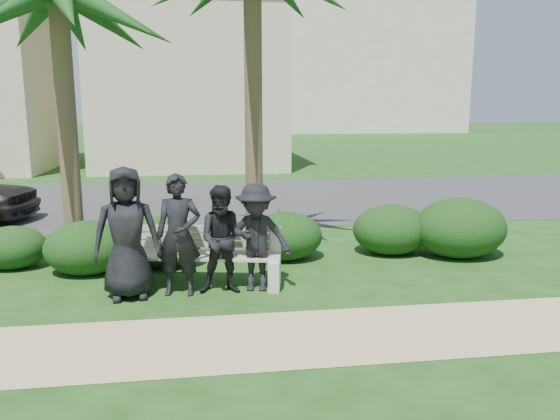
{
  "coord_description": "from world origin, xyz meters",
  "views": [
    {
      "loc": [
        -0.63,
        -7.69,
        2.65
      ],
      "look_at": [
        0.64,
        1.0,
        0.99
      ],
      "focal_mm": 35.0,
      "sensor_mm": 36.0,
      "label": 1
    }
  ],
  "objects_px": {
    "man_b": "(179,235)",
    "man_d": "(256,238)",
    "park_bench": "(198,261)",
    "man_a": "(127,233)",
    "man_c": "(224,240)"
  },
  "relations": [
    {
      "from": "man_a",
      "to": "man_c",
      "type": "bearing_deg",
      "value": -7.69
    },
    {
      "from": "man_a",
      "to": "man_c",
      "type": "xyz_separation_m",
      "value": [
        1.35,
        0.01,
        -0.15
      ]
    },
    {
      "from": "man_b",
      "to": "man_d",
      "type": "bearing_deg",
      "value": 7.29
    },
    {
      "from": "man_c",
      "to": "park_bench",
      "type": "bearing_deg",
      "value": 140.59
    },
    {
      "from": "man_a",
      "to": "man_c",
      "type": "height_order",
      "value": "man_a"
    },
    {
      "from": "park_bench",
      "to": "man_a",
      "type": "relative_size",
      "value": 1.37
    },
    {
      "from": "man_b",
      "to": "man_c",
      "type": "distance_m",
      "value": 0.65
    },
    {
      "from": "park_bench",
      "to": "man_a",
      "type": "height_order",
      "value": "man_a"
    },
    {
      "from": "man_a",
      "to": "man_c",
      "type": "relative_size",
      "value": 1.19
    },
    {
      "from": "man_a",
      "to": "park_bench",
      "type": "bearing_deg",
      "value": 13.44
    },
    {
      "from": "man_a",
      "to": "man_d",
      "type": "height_order",
      "value": "man_a"
    },
    {
      "from": "park_bench",
      "to": "man_d",
      "type": "height_order",
      "value": "man_d"
    },
    {
      "from": "man_a",
      "to": "man_b",
      "type": "bearing_deg",
      "value": -5.76
    },
    {
      "from": "park_bench",
      "to": "man_d",
      "type": "bearing_deg",
      "value": -9.95
    },
    {
      "from": "man_b",
      "to": "man_d",
      "type": "xyz_separation_m",
      "value": [
        1.1,
        0.03,
        -0.08
      ]
    }
  ]
}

